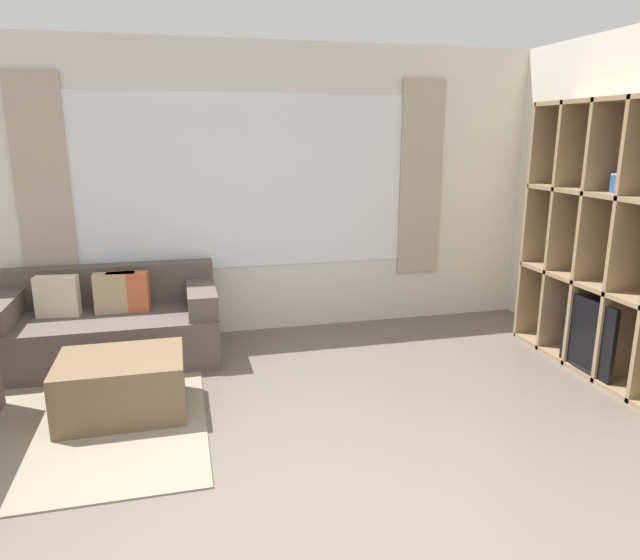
{
  "coord_description": "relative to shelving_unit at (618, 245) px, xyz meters",
  "views": [
    {
      "loc": [
        -0.62,
        -2.15,
        1.89
      ],
      "look_at": [
        0.35,
        1.76,
        0.85
      ],
      "focal_mm": 32.0,
      "sensor_mm": 36.0,
      "label": 1
    }
  ],
  "objects": [
    {
      "name": "area_rug",
      "position": [
        -4.28,
        0.2,
        -1.04
      ],
      "size": [
        2.16,
        2.13,
        0.01
      ],
      "primitive_type": "cube",
      "color": "gray",
      "rests_on": "ground_plane"
    },
    {
      "name": "couch_main",
      "position": [
        -3.94,
        1.24,
        -0.75
      ],
      "size": [
        1.82,
        0.88,
        0.76
      ],
      "color": "#564C47",
      "rests_on": "ground_plane"
    },
    {
      "name": "wall_back",
      "position": [
        -2.67,
        1.72,
        0.31
      ],
      "size": [
        6.9,
        0.11,
        2.7
      ],
      "color": "silver",
      "rests_on": "ground_plane"
    },
    {
      "name": "shelving_unit",
      "position": [
        0.0,
        0.0,
        0.0
      ],
      "size": [
        0.41,
        1.85,
        2.15
      ],
      "color": "#232328",
      "rests_on": "ground_plane"
    },
    {
      "name": "wall_right",
      "position": [
        0.21,
        0.09,
        0.3
      ],
      "size": [
        0.07,
        4.41,
        2.7
      ],
      "primitive_type": "cube",
      "color": "silver",
      "rests_on": "ground_plane"
    },
    {
      "name": "ottoman",
      "position": [
        -3.75,
        0.17,
        -0.84
      ],
      "size": [
        0.83,
        0.64,
        0.41
      ],
      "color": "brown",
      "rests_on": "ground_plane"
    },
    {
      "name": "ground_plane",
      "position": [
        -2.67,
        -1.52,
        -1.05
      ],
      "size": [
        16.0,
        16.0,
        0.0
      ],
      "primitive_type": "plane",
      "color": "#665B51"
    }
  ]
}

